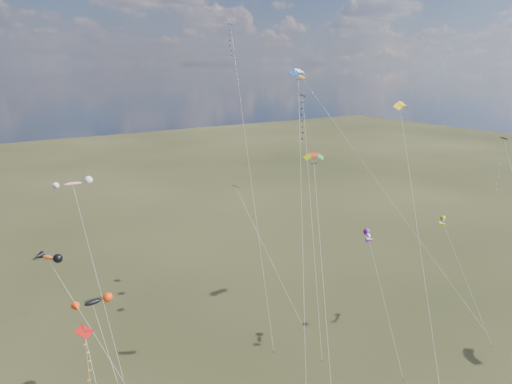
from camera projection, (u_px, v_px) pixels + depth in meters
diamond_black_high at (303, 129)px, 59.83m from camera, size 7.83×14.46×29.14m
diamond_navy_tall at (234, 61)px, 68.04m from camera, size 9.85×25.78×38.86m
diamond_black_mid at (255, 228)px, 58.15m from camera, size 5.16×9.55×18.03m
diamond_red_low at (89, 363)px, 34.94m from camera, size 1.53×9.55×13.62m
diamond_navy_right at (503, 174)px, 53.19m from camera, size 5.51×14.01×24.79m
diamond_orange_center at (360, 157)px, 61.26m from camera, size 12.26×24.66×31.43m
parafoil_yellow at (402, 105)px, 59.98m from camera, size 15.90×21.01×28.58m
parafoil_blue_white at (299, 72)px, 56.42m from camera, size 13.27×18.56×32.75m
parafoil_tricolor at (314, 157)px, 46.87m from camera, size 8.26×13.67×24.38m
novelty_black_orange at (93, 303)px, 44.87m from camera, size 3.38×9.48×10.82m
novelty_orange_black at (48, 258)px, 42.26m from camera, size 7.24×13.49×16.09m
novelty_white_purple at (369, 236)px, 52.46m from camera, size 2.52×8.96×14.30m
novelty_redwhite_stripe at (73, 184)px, 52.54m from camera, size 3.93×12.03×20.18m
novelty_blue_yellow at (443, 222)px, 57.10m from camera, size 2.11×8.80×14.35m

